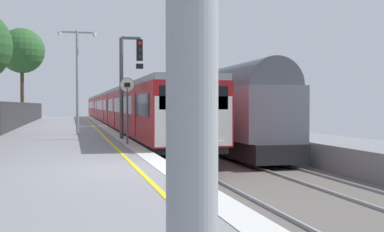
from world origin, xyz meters
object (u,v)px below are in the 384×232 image
object	(u,v)px
platform_lamp_mid	(77,73)
background_tree_right	(23,52)
freight_train_adjacent_track	(176,107)
speed_limit_sign	(127,102)
signal_gantry	(127,75)
commuter_train_at_platform	(114,108)

from	to	relation	value
platform_lamp_mid	background_tree_right	world-z (taller)	background_tree_right
freight_train_adjacent_track	speed_limit_sign	xyz separation A→B (m)	(-5.85, -17.90, 0.26)
freight_train_adjacent_track	background_tree_right	xyz separation A→B (m)	(-12.60, 12.43, 5.29)
signal_gantry	speed_limit_sign	distance (m)	3.51
commuter_train_at_platform	signal_gantry	distance (m)	24.23
platform_lamp_mid	freight_train_adjacent_track	bearing A→B (deg)	54.67
signal_gantry	background_tree_right	world-z (taller)	background_tree_right
speed_limit_sign	platform_lamp_mid	distance (m)	7.43
platform_lamp_mid	speed_limit_sign	bearing A→B (deg)	-75.23
commuter_train_at_platform	signal_gantry	size ratio (longest dim) A/B	13.15
commuter_train_at_platform	background_tree_right	size ratio (longest dim) A/B	6.91
speed_limit_sign	background_tree_right	distance (m)	31.47
signal_gantry	speed_limit_sign	size ratio (longest dim) A/B	1.78
speed_limit_sign	platform_lamp_mid	size ratio (longest dim) A/B	0.48
commuter_train_at_platform	freight_train_adjacent_track	size ratio (longest dim) A/B	1.57
platform_lamp_mid	commuter_train_at_platform	bearing A→B (deg)	79.70
freight_train_adjacent_track	signal_gantry	bearing A→B (deg)	-110.48
freight_train_adjacent_track	speed_limit_sign	distance (m)	18.83
freight_train_adjacent_track	background_tree_right	world-z (taller)	background_tree_right
freight_train_adjacent_track	platform_lamp_mid	xyz separation A→B (m)	(-7.70, -10.87, 1.82)
speed_limit_sign	platform_lamp_mid	world-z (taller)	platform_lamp_mid
freight_train_adjacent_track	speed_limit_sign	size ratio (longest dim) A/B	14.93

